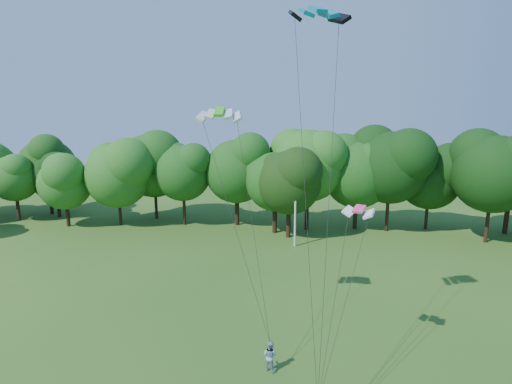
# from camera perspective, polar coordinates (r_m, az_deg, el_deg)

# --- Properties ---
(utility_pole) EXTENTS (1.63, 0.20, 8.16)m
(utility_pole) POSITION_cam_1_polar(r_m,az_deg,el_deg) (42.39, 5.64, -2.32)
(utility_pole) COLOR silver
(utility_pole) RESTS_ON ground
(kite_flyer_right) EXTENTS (1.06, 0.99, 1.73)m
(kite_flyer_right) POSITION_cam_1_polar(r_m,az_deg,el_deg) (23.88, 2.03, -22.33)
(kite_flyer_right) COLOR #8DA4C4
(kite_flyer_right) RESTS_ON ground
(kite_teal) EXTENTS (3.22, 2.30, 0.64)m
(kite_teal) POSITION_cam_1_polar(r_m,az_deg,el_deg) (21.95, 8.78, 24.38)
(kite_teal) COLOR #057D96
(kite_teal) RESTS_ON ground
(kite_green) EXTENTS (2.65, 1.27, 0.63)m
(kite_green) POSITION_cam_1_polar(r_m,az_deg,el_deg) (24.02, -5.25, 11.37)
(kite_green) COLOR green
(kite_green) RESTS_ON ground
(kite_pink) EXTENTS (1.77, 1.36, 0.33)m
(kite_pink) POSITION_cam_1_polar(r_m,az_deg,el_deg) (21.42, 14.51, -2.36)
(kite_pink) COLOR #EF4275
(kite_pink) RESTS_ON ground
(tree_back_west) EXTENTS (8.41, 8.41, 12.23)m
(tree_back_west) POSITION_cam_1_polar(r_m,az_deg,el_deg) (62.70, -27.70, 4.03)
(tree_back_west) COLOR #342615
(tree_back_west) RESTS_ON ground
(tree_back_center) EXTENTS (7.93, 7.93, 11.53)m
(tree_back_center) POSITION_cam_1_polar(r_m,az_deg,el_deg) (44.90, 4.76, 2.37)
(tree_back_center) COLOR black
(tree_back_center) RESTS_ON ground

